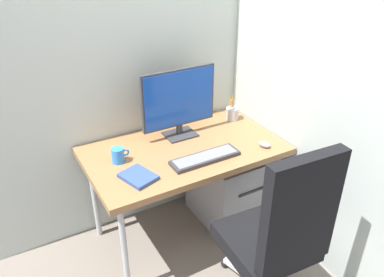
{
  "coord_description": "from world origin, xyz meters",
  "views": [
    {
      "loc": [
        -1.02,
        -1.9,
        1.99
      ],
      "look_at": [
        0.02,
        -0.07,
        0.82
      ],
      "focal_mm": 36.23,
      "sensor_mm": 36.0,
      "label": 1
    }
  ],
  "objects_px": {
    "notebook": "(138,177)",
    "coffee_mug": "(118,155)",
    "filing_cabinet": "(230,184)",
    "mouse": "(265,144)",
    "monitor": "(179,101)",
    "pen_holder": "(232,113)",
    "keyboard": "(205,158)",
    "office_chair": "(279,233)"
  },
  "relations": [
    {
      "from": "mouse",
      "to": "coffee_mug",
      "type": "bearing_deg",
      "value": 143.4
    },
    {
      "from": "keyboard",
      "to": "filing_cabinet",
      "type": "bearing_deg",
      "value": 29.88
    },
    {
      "from": "coffee_mug",
      "to": "notebook",
      "type": "bearing_deg",
      "value": -80.7
    },
    {
      "from": "notebook",
      "to": "coffee_mug",
      "type": "height_order",
      "value": "coffee_mug"
    },
    {
      "from": "office_chair",
      "to": "filing_cabinet",
      "type": "relative_size",
      "value": 1.98
    },
    {
      "from": "mouse",
      "to": "pen_holder",
      "type": "bearing_deg",
      "value": 65.49
    },
    {
      "from": "filing_cabinet",
      "to": "notebook",
      "type": "bearing_deg",
      "value": -166.97
    },
    {
      "from": "monitor",
      "to": "keyboard",
      "type": "relative_size",
      "value": 1.18
    },
    {
      "from": "pen_holder",
      "to": "coffee_mug",
      "type": "bearing_deg",
      "value": -171.24
    },
    {
      "from": "office_chair",
      "to": "notebook",
      "type": "bearing_deg",
      "value": 129.92
    },
    {
      "from": "filing_cabinet",
      "to": "mouse",
      "type": "height_order",
      "value": "mouse"
    },
    {
      "from": "filing_cabinet",
      "to": "keyboard",
      "type": "bearing_deg",
      "value": -150.12
    },
    {
      "from": "mouse",
      "to": "office_chair",
      "type": "bearing_deg",
      "value": -139.31
    },
    {
      "from": "mouse",
      "to": "notebook",
      "type": "xyz_separation_m",
      "value": [
        -0.85,
        0.07,
        -0.01
      ]
    },
    {
      "from": "monitor",
      "to": "notebook",
      "type": "xyz_separation_m",
      "value": [
        -0.45,
        -0.35,
        -0.24
      ]
    },
    {
      "from": "monitor",
      "to": "pen_holder",
      "type": "height_order",
      "value": "monitor"
    },
    {
      "from": "filing_cabinet",
      "to": "monitor",
      "type": "xyz_separation_m",
      "value": [
        -0.33,
        0.16,
        0.69
      ]
    },
    {
      "from": "mouse",
      "to": "pen_holder",
      "type": "xyz_separation_m",
      "value": [
        0.05,
        0.44,
        0.03
      ]
    },
    {
      "from": "filing_cabinet",
      "to": "mouse",
      "type": "bearing_deg",
      "value": -74.6
    },
    {
      "from": "mouse",
      "to": "pen_holder",
      "type": "relative_size",
      "value": 0.48
    },
    {
      "from": "pen_holder",
      "to": "mouse",
      "type": "bearing_deg",
      "value": -96.24
    },
    {
      "from": "keyboard",
      "to": "pen_holder",
      "type": "height_order",
      "value": "pen_holder"
    },
    {
      "from": "keyboard",
      "to": "notebook",
      "type": "bearing_deg",
      "value": 177.46
    },
    {
      "from": "filing_cabinet",
      "to": "monitor",
      "type": "relative_size",
      "value": 1.07
    },
    {
      "from": "monitor",
      "to": "keyboard",
      "type": "height_order",
      "value": "monitor"
    },
    {
      "from": "monitor",
      "to": "pen_holder",
      "type": "relative_size",
      "value": 2.95
    },
    {
      "from": "office_chair",
      "to": "keyboard",
      "type": "relative_size",
      "value": 2.5
    },
    {
      "from": "monitor",
      "to": "keyboard",
      "type": "xyz_separation_m",
      "value": [
        -0.02,
        -0.37,
        -0.24
      ]
    },
    {
      "from": "office_chair",
      "to": "monitor",
      "type": "bearing_deg",
      "value": 94.24
    },
    {
      "from": "notebook",
      "to": "monitor",
      "type": "bearing_deg",
      "value": 20.2
    },
    {
      "from": "office_chair",
      "to": "coffee_mug",
      "type": "height_order",
      "value": "office_chair"
    },
    {
      "from": "office_chair",
      "to": "mouse",
      "type": "bearing_deg",
      "value": 58.96
    },
    {
      "from": "filing_cabinet",
      "to": "pen_holder",
      "type": "bearing_deg",
      "value": 57.32
    },
    {
      "from": "pen_holder",
      "to": "coffee_mug",
      "type": "distance_m",
      "value": 0.95
    },
    {
      "from": "office_chair",
      "to": "coffee_mug",
      "type": "relative_size",
      "value": 9.87
    },
    {
      "from": "keyboard",
      "to": "mouse",
      "type": "distance_m",
      "value": 0.42
    },
    {
      "from": "office_chair",
      "to": "notebook",
      "type": "height_order",
      "value": "office_chair"
    },
    {
      "from": "monitor",
      "to": "filing_cabinet",
      "type": "bearing_deg",
      "value": -26.36
    },
    {
      "from": "keyboard",
      "to": "mouse",
      "type": "xyz_separation_m",
      "value": [
        0.42,
        -0.05,
        0.0
      ]
    },
    {
      "from": "office_chair",
      "to": "pen_holder",
      "type": "xyz_separation_m",
      "value": [
        0.38,
        0.99,
        0.2
      ]
    },
    {
      "from": "filing_cabinet",
      "to": "keyboard",
      "type": "height_order",
      "value": "keyboard"
    },
    {
      "from": "monitor",
      "to": "coffee_mug",
      "type": "bearing_deg",
      "value": -165.54
    }
  ]
}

